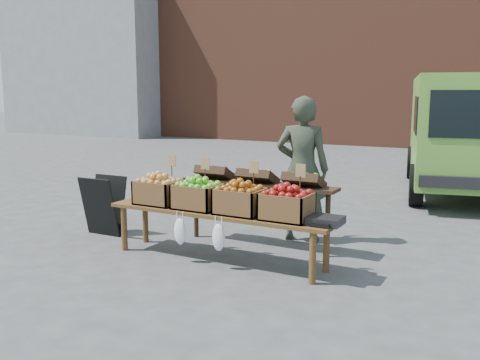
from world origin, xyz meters
The scene contains 13 objects.
ground centered at (0.00, 0.00, 0.00)m, with size 80.00×80.00×0.00m, color #4A4B4D.
brick_building centered at (0.00, 15.00, 5.00)m, with size 24.00×4.00×10.00m, color brown.
grey_building centered at (-14.00, 13.00, 3.50)m, with size 8.00×3.00×7.00m, color gray.
delivery_van centered at (2.92, 5.34, 1.08)m, with size 2.21×4.83×2.16m, color #5F9F35, non-canonical shape.
vendor centered at (1.41, 0.81, 0.92)m, with size 0.67×0.44×1.84m, color #31382A.
chalkboard_sign centered at (-0.99, -0.21, 0.40)m, with size 0.53×0.29×0.80m, color black, non-canonical shape.
back_table centered at (1.05, 0.29, 0.52)m, with size 2.10×0.44×1.04m, color #301F13, non-canonical shape.
display_bench centered at (0.92, -0.43, 0.28)m, with size 2.70×0.56×0.57m, color #56381A, non-canonical shape.
crate_golden_apples centered at (0.10, -0.43, 0.71)m, with size 0.50×0.40×0.28m, color #AB8E33, non-canonical shape.
crate_russet_pears centered at (0.65, -0.43, 0.71)m, with size 0.50×0.40×0.28m, color #4C9B32, non-canonical shape.
crate_red_apples centered at (1.20, -0.43, 0.71)m, with size 0.50×0.40×0.28m, color #AA4B11, non-canonical shape.
crate_green_apples centered at (1.75, -0.43, 0.71)m, with size 0.50×0.40×0.28m, color #7A0303, non-canonical shape.
weighing_scale centered at (2.17, -0.43, 0.61)m, with size 0.34×0.30×0.08m, color black.
Camera 1 is at (3.92, -5.42, 1.89)m, focal length 40.00 mm.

